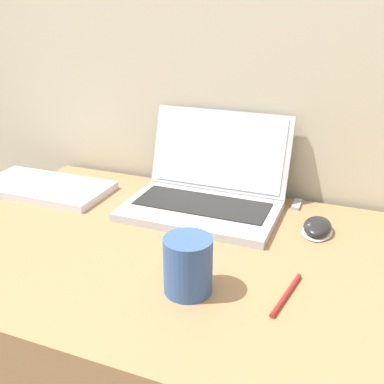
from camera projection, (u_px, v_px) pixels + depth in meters
The scene contains 7 objects.
desk at pixel (204, 383), 1.08m from camera, with size 1.20×0.70×0.72m.
laptop at pixel (207, 188), 1.13m from camera, with size 0.37×0.30×0.22m.
drink_cup at pixel (188, 264), 0.80m from camera, with size 0.09×0.09×0.11m.
computer_mouse at pixel (317, 227), 1.02m from camera, with size 0.07×0.10×0.03m.
external_keyboard at pixel (45, 187), 1.25m from camera, with size 0.36×0.18×0.02m.
usb_stick at pixel (297, 204), 1.16m from camera, with size 0.02×0.06×0.01m.
pen at pixel (286, 295), 0.80m from camera, with size 0.03×0.14×0.01m.
Camera 1 is at (0.27, -0.42, 1.20)m, focal length 42.00 mm.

